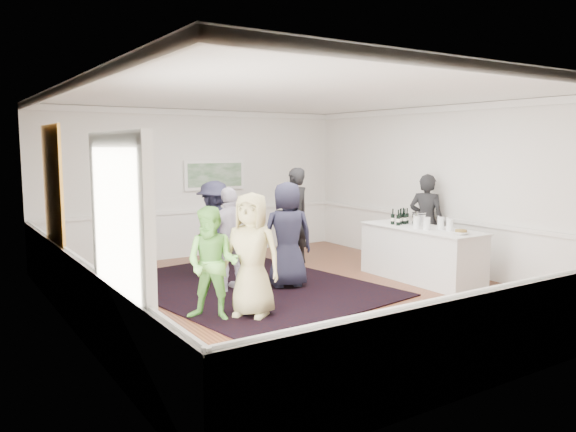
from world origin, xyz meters
TOP-DOWN VIEW (x-y plane):
  - floor at (0.00, 0.00)m, footprint 8.00×8.00m
  - ceiling at (0.00, 0.00)m, footprint 7.00×8.00m
  - wall_left at (-3.50, 0.00)m, footprint 0.02×8.00m
  - wall_right at (3.50, 0.00)m, footprint 0.02×8.00m
  - wall_back at (0.00, 4.00)m, footprint 7.00×0.02m
  - wall_front at (0.00, -4.00)m, footprint 7.00×0.02m
  - wainscoting at (0.00, 0.00)m, footprint 7.00×8.00m
  - mirror at (-3.45, 1.30)m, footprint 0.05×1.25m
  - doorway at (-3.45, -1.90)m, footprint 0.10×1.78m
  - landscape_painting at (0.40, 3.95)m, footprint 1.44×0.06m
  - area_rug at (-0.44, 0.91)m, footprint 4.15×5.07m
  - serving_table at (2.43, -0.34)m, footprint 0.90×2.38m
  - bartender at (3.20, 0.28)m, footprint 0.71×0.81m
  - guest_tan at (-1.21, -0.58)m, footprint 0.98×1.03m
  - guest_green at (-1.75, -0.43)m, footprint 0.97×0.97m
  - guest_lilac at (-0.80, 0.86)m, footprint 1.05×0.49m
  - guest_dark_a at (-0.52, 2.07)m, footprint 1.32×1.11m
  - guest_dark_b at (1.29, 2.08)m, footprint 0.80×0.60m
  - guest_navy at (0.12, 0.54)m, footprint 1.02×0.82m
  - wine_bottles at (2.42, 0.18)m, footprint 0.40×0.24m
  - juice_pitchers at (2.38, -0.65)m, footprint 0.37×0.65m
  - ice_bucket at (2.54, -0.15)m, footprint 0.26×0.26m
  - nut_bowl at (2.38, -1.26)m, footprint 0.26×0.26m

SIDE VIEW (x-z plane):
  - floor at x=0.00m, z-range 0.00..0.00m
  - area_rug at x=-0.44m, z-range 0.00..0.02m
  - serving_table at x=2.43m, z-range 0.00..0.97m
  - wainscoting at x=0.00m, z-range 0.00..1.00m
  - guest_green at x=-1.75m, z-range 0.00..1.59m
  - guest_lilac at x=-0.80m, z-range 0.00..1.74m
  - guest_dark_a at x=-0.52m, z-range 0.00..1.77m
  - guest_tan at x=-1.21m, z-range 0.00..1.77m
  - guest_navy at x=0.12m, z-range 0.00..1.82m
  - bartender at x=3.20m, z-range 0.00..1.88m
  - guest_dark_b at x=1.29m, z-range 0.00..1.98m
  - nut_bowl at x=2.38m, z-range 0.96..1.04m
  - ice_bucket at x=2.54m, z-range 0.96..1.20m
  - juice_pitchers at x=2.38m, z-range 0.96..1.20m
  - wine_bottles at x=2.42m, z-range 0.96..1.27m
  - doorway at x=-3.45m, z-range 0.14..2.70m
  - wall_left at x=-3.50m, z-range 0.00..3.20m
  - wall_right at x=3.50m, z-range 0.00..3.20m
  - wall_back at x=0.00m, z-range 0.00..3.20m
  - wall_front at x=0.00m, z-range 0.00..3.20m
  - landscape_painting at x=0.40m, z-range 1.45..2.11m
  - mirror at x=-3.45m, z-range 0.88..2.73m
  - ceiling at x=0.00m, z-range 3.19..3.21m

